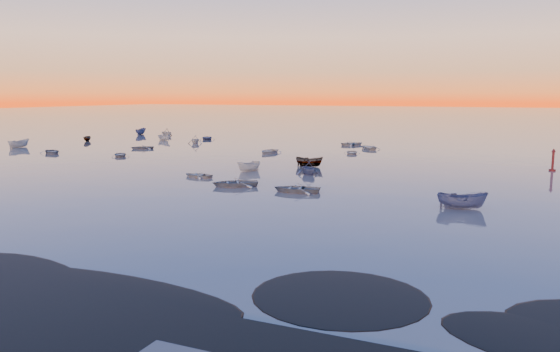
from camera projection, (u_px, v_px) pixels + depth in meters
The scene contains 7 objects.
ground at pixel (409, 137), 121.49m from camera, with size 600.00×600.00×0.00m, color #6E625C.
mud_lobes at pixel (58, 268), 30.32m from camera, with size 140.00×6.00×0.07m, color black, non-canonical shape.
moored_fleet at pixel (347, 161), 79.06m from camera, with size 124.00×58.00×1.20m, color silver, non-canonical shape.
boat_near_left at pixel (52, 154), 88.19m from camera, with size 4.36×1.82×1.09m, color slate.
boat_near_center at pixel (462, 209), 45.97m from camera, with size 4.14×1.75×1.43m, color #3D4A75.
boat_near_right at pixel (308, 174), 65.63m from camera, with size 3.51×1.58×1.23m, color #3D4A75.
channel_marker at pixel (553, 162), 68.35m from camera, with size 0.82×0.82×2.93m.
Camera 1 is at (23.21, -22.62, 9.59)m, focal length 35.00 mm.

